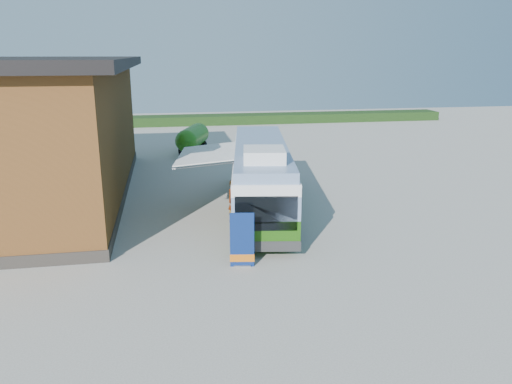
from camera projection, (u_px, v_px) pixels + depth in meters
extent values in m
plane|color=#BCB7AD|center=(274.00, 251.00, 20.21)|extent=(100.00, 100.00, 0.00)
cube|color=brown|center=(46.00, 134.00, 26.96)|extent=(8.00, 20.00, 7.00)
cube|color=black|center=(38.00, 63.00, 25.96)|extent=(9.60, 21.20, 0.50)
cube|color=#332D28|center=(53.00, 192.00, 27.83)|extent=(8.10, 20.10, 0.50)
cube|color=#264419|center=(272.00, 118.00, 57.47)|extent=(40.00, 3.00, 1.00)
cube|color=#346410|center=(261.00, 192.00, 25.23)|extent=(4.58, 13.00, 1.17)
cube|color=#718AB1|center=(261.00, 171.00, 24.94)|extent=(4.58, 13.00, 0.96)
cube|color=black|center=(235.00, 169.00, 25.42)|extent=(1.67, 10.50, 0.74)
cube|color=black|center=(286.00, 169.00, 25.48)|extent=(1.67, 10.50, 0.74)
cube|color=white|center=(261.00, 157.00, 24.75)|extent=(4.58, 13.00, 0.48)
cube|color=#718AB1|center=(261.00, 148.00, 24.63)|extent=(4.39, 12.76, 0.42)
cube|color=white|center=(264.00, 155.00, 20.62)|extent=(1.97, 2.15, 0.53)
cube|color=black|center=(266.00, 214.00, 18.88)|extent=(2.37, 0.43, 1.38)
cube|color=#2D2D2D|center=(266.00, 246.00, 19.28)|extent=(2.70, 0.61, 0.42)
cube|color=#2D2D2D|center=(258.00, 172.00, 31.40)|extent=(2.70, 0.61, 0.42)
cylinder|color=black|center=(236.00, 228.00, 21.22)|extent=(0.48, 1.10, 1.06)
cylinder|color=black|center=(292.00, 228.00, 21.28)|extent=(0.48, 1.10, 1.06)
cylinder|color=black|center=(238.00, 182.00, 28.89)|extent=(0.48, 1.10, 1.06)
cylinder|color=black|center=(279.00, 182.00, 28.95)|extent=(0.48, 1.10, 1.06)
cube|color=white|center=(209.00, 159.00, 24.02)|extent=(3.52, 4.96, 0.35)
cube|color=#A5A8AD|center=(238.00, 154.00, 23.99)|extent=(0.90, 4.84, 0.15)
cylinder|color=#A5A8AD|center=(206.00, 170.00, 22.13)|extent=(2.92, 0.50, 0.36)
cylinder|color=#A5A8AD|center=(211.00, 153.00, 25.96)|extent=(2.92, 0.50, 0.36)
cube|color=navy|center=(242.00, 240.00, 18.42)|extent=(0.89, 0.17, 2.11)
cube|color=orange|center=(242.00, 258.00, 18.61)|extent=(0.91, 0.18, 0.30)
cube|color=#A5A8AD|center=(242.00, 266.00, 18.69)|extent=(0.65, 0.28, 0.06)
cylinder|color=#A5A8AD|center=(242.00, 240.00, 18.44)|extent=(0.03, 0.03, 2.11)
cube|color=#B17F53|center=(253.00, 208.00, 22.88)|extent=(1.00, 1.47, 0.05)
cube|color=#B17F53|center=(240.00, 215.00, 23.07)|extent=(0.73, 1.38, 0.04)
cube|color=#B17F53|center=(267.00, 216.00, 22.87)|extent=(0.73, 1.38, 0.04)
cube|color=black|center=(247.00, 221.00, 22.49)|extent=(0.07, 0.07, 0.84)
cube|color=black|center=(256.00, 221.00, 22.42)|extent=(0.07, 0.07, 0.84)
cube|color=black|center=(251.00, 213.00, 23.57)|extent=(0.07, 0.07, 0.84)
cube|color=black|center=(260.00, 214.00, 23.50)|extent=(0.07, 0.07, 0.84)
imported|color=#999999|center=(234.00, 201.00, 23.54)|extent=(0.87, 0.80, 2.00)
imported|color=#999999|center=(282.00, 191.00, 25.32)|extent=(1.16, 1.21, 1.97)
cylinder|color=#297916|center=(193.00, 137.00, 39.75)|extent=(2.79, 4.14, 1.71)
sphere|color=#297916|center=(186.00, 141.00, 37.94)|extent=(1.71, 1.71, 1.71)
sphere|color=#297916|center=(199.00, 133.00, 41.56)|extent=(1.71, 1.71, 1.71)
cube|color=black|center=(193.00, 146.00, 39.95)|extent=(2.31, 4.14, 0.19)
cube|color=black|center=(185.00, 153.00, 37.61)|extent=(0.46, 1.12, 0.09)
cylinder|color=black|center=(181.00, 151.00, 38.99)|extent=(0.46, 0.80, 0.76)
cylinder|color=black|center=(198.00, 151.00, 38.82)|extent=(0.46, 0.80, 0.76)
cylinder|color=black|center=(189.00, 145.00, 41.16)|extent=(0.46, 0.80, 0.76)
cylinder|color=black|center=(204.00, 146.00, 40.99)|extent=(0.46, 0.80, 0.76)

